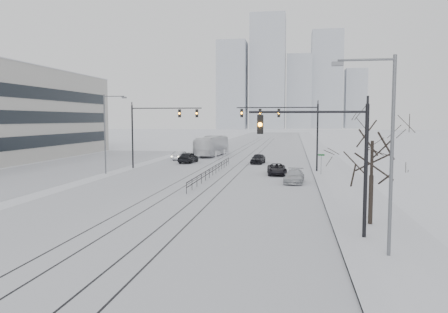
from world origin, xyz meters
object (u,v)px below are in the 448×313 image
Objects in this scene: sedan_nb_right at (294,176)px; sedan_nb_far at (258,159)px; sedan_sb_outer at (181,156)px; box_truck at (212,146)px; bare_tree at (372,150)px; sedan_sb_inner at (188,158)px; traffic_mast_near at (334,152)px; sedan_nb_front at (277,169)px.

sedan_nb_right is 1.09× the size of sedan_nb_far.
box_truck reaches higher than sedan_sb_outer.
sedan_nb_right is at bearing -68.03° from sedan_nb_far.
sedan_sb_inner is at bearing 119.24° from bare_tree.
bare_tree reaches higher than sedan_sb_inner.
sedan_nb_far is (-9.32, 34.93, -3.79)m from bare_tree.
traffic_mast_near is 38.75m from sedan_nb_far.
traffic_mast_near reaches higher than sedan_nb_far.
sedan_nb_front is at bearing 144.79° from sedan_sb_inner.
sedan_nb_right is at bearing 136.59° from sedan_sb_inner.
sedan_sb_outer is (-21.43, 38.56, -3.81)m from bare_tree.
sedan_sb_outer is at bearing 169.84° from sedan_nb_far.
box_truck is (1.10, 12.27, 0.90)m from sedan_sb_inner.
traffic_mast_near is at bearing 120.36° from sedan_sb_inner.
traffic_mast_near reaches higher than sedan_sb_outer.
sedan_sb_outer is 27.59m from sedan_nb_right.
traffic_mast_near is 1.56× the size of sedan_nb_front.
sedan_nb_right is at bearing 104.42° from bare_tree.
bare_tree is 1.49× the size of sedan_sb_outer.
sedan_nb_right is (17.09, -21.66, -0.03)m from sedan_sb_outer.
bare_tree is 1.33× the size of sedan_sb_inner.
sedan_nb_right is (-1.93, 19.90, -3.92)m from traffic_mast_near.
sedan_sb_outer reaches higher than sedan_nb_right.
traffic_mast_near is 1.71× the size of sedan_sb_outer.
sedan_nb_front is 1.10× the size of sedan_nb_far.
traffic_mast_near is 45.87m from sedan_sb_outer.
traffic_mast_near is 1.15× the size of bare_tree.
sedan_nb_far is at bearing 132.44° from box_truck.
box_truck is (-8.79, 11.68, 0.98)m from sedan_nb_far.
traffic_mast_near reaches higher than sedan_nb_right.
sedan_nb_front is 26.51m from box_truck.
sedan_nb_far is (12.11, -3.63, 0.02)m from sedan_sb_outer.
box_truck is at bearing 111.24° from bare_tree.
sedan_nb_right is (14.88, -17.44, -0.14)m from sedan_sb_inner.
sedan_sb_inner is 12.35m from box_truck.
sedan_sb_inner is 22.92m from sedan_nb_right.
sedan_nb_far reaches higher than sedan_nb_right.
sedan_nb_right is at bearing -77.37° from sedan_nb_front.
sedan_nb_right is at bearing 95.55° from traffic_mast_near.
sedan_sb_outer is 12.64m from sedan_nb_far.
bare_tree is 0.51× the size of box_truck.
bare_tree is 1.49× the size of sedan_nb_far.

